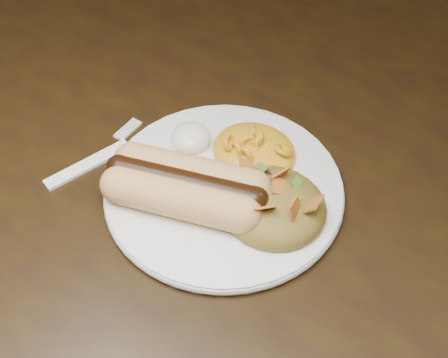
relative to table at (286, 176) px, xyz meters
The scene contains 7 objects.
table is the anchor object (origin of this frame).
plate 0.16m from the table, 92.14° to the right, with size 0.24×0.24×0.01m, color white.
hotdog 0.21m from the table, 98.79° to the right, with size 0.14×0.11×0.04m.
mac_and_cheese 0.14m from the table, 92.90° to the right, with size 0.09×0.08×0.03m, color orange.
sour_cream 0.17m from the table, 123.99° to the right, with size 0.04×0.04×0.03m, color white.
taco_salad 0.19m from the table, 67.92° to the right, with size 0.11×0.10×0.05m.
fork 0.25m from the table, 128.88° to the right, with size 0.02×0.13×0.00m, color white.
Camera 1 is at (0.23, -0.47, 1.25)m, focal length 50.00 mm.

